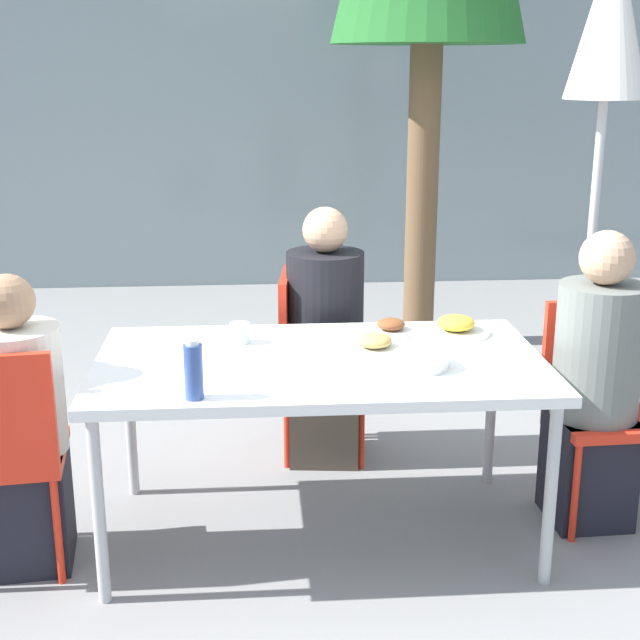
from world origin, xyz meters
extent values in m
plane|color=gray|center=(0.00, 0.00, 0.00)|extent=(24.00, 24.00, 0.00)
cube|color=#89999E|center=(0.00, 4.24, 1.50)|extent=(10.00, 0.20, 3.00)
cube|color=white|center=(0.00, 0.00, 0.71)|extent=(1.67, 0.93, 0.04)
cylinder|color=#B7B7B7|center=(-0.78, -0.40, 0.35)|extent=(0.04, 0.04, 0.69)
cylinder|color=#B7B7B7|center=(0.78, -0.40, 0.35)|extent=(0.04, 0.04, 0.69)
cylinder|color=#B7B7B7|center=(-0.78, 0.40, 0.35)|extent=(0.04, 0.04, 0.69)
cylinder|color=#B7B7B7|center=(0.78, 0.40, 0.35)|extent=(0.04, 0.04, 0.69)
cube|color=red|center=(-1.14, -0.13, 0.43)|extent=(0.44, 0.44, 0.04)
cylinder|color=red|center=(-0.99, 0.06, 0.21)|extent=(0.03, 0.03, 0.41)
cylinder|color=red|center=(-0.95, -0.28, 0.21)|extent=(0.03, 0.03, 0.41)
cube|color=black|center=(-1.09, -0.12, 0.23)|extent=(0.33, 0.33, 0.45)
cylinder|color=beige|center=(-1.09, -0.12, 0.68)|extent=(0.33, 0.33, 0.46)
sphere|color=#9E7556|center=(-1.09, -0.12, 1.01)|extent=(0.19, 0.19, 0.19)
cube|color=red|center=(1.14, 0.05, 0.43)|extent=(0.42, 0.42, 0.04)
cube|color=red|center=(1.13, 0.23, 0.66)|extent=(0.40, 0.05, 0.42)
cylinder|color=red|center=(0.97, -0.13, 0.21)|extent=(0.03, 0.03, 0.41)
cylinder|color=red|center=(1.30, 0.23, 0.21)|extent=(0.03, 0.03, 0.41)
cylinder|color=red|center=(0.96, 0.21, 0.21)|extent=(0.03, 0.03, 0.41)
cube|color=black|center=(1.09, 0.05, 0.23)|extent=(0.32, 0.32, 0.45)
cylinder|color=slate|center=(1.09, 0.05, 0.72)|extent=(0.34, 0.34, 0.53)
sphere|color=tan|center=(1.09, 0.05, 1.09)|extent=(0.21, 0.21, 0.21)
cube|color=red|center=(0.08, 0.76, 0.43)|extent=(0.44, 0.44, 0.04)
cube|color=red|center=(-0.10, 0.78, 0.66)|extent=(0.08, 0.40, 0.42)
cylinder|color=red|center=(0.27, 0.91, 0.21)|extent=(0.03, 0.03, 0.41)
cylinder|color=red|center=(0.23, 0.58, 0.21)|extent=(0.03, 0.03, 0.41)
cylinder|color=red|center=(-0.07, 0.95, 0.21)|extent=(0.03, 0.03, 0.41)
cylinder|color=red|center=(-0.11, 0.61, 0.21)|extent=(0.03, 0.03, 0.41)
cube|color=#473D33|center=(0.08, 0.71, 0.23)|extent=(0.34, 0.34, 0.45)
cylinder|color=black|center=(0.08, 0.71, 0.72)|extent=(0.35, 0.35, 0.53)
sphere|color=tan|center=(0.08, 0.71, 1.09)|extent=(0.20, 0.20, 0.20)
cylinder|color=#333333|center=(1.39, 1.00, 0.03)|extent=(0.36, 0.36, 0.05)
cylinder|color=#BCBCBC|center=(1.39, 1.00, 1.19)|extent=(0.04, 0.04, 2.39)
cone|color=silver|center=(1.39, 1.00, 2.01)|extent=(0.38, 0.38, 0.76)
cylinder|color=white|center=(0.31, 0.31, 0.74)|extent=(0.21, 0.21, 0.01)
ellipsoid|color=brown|center=(0.31, 0.31, 0.77)|extent=(0.11, 0.11, 0.05)
cylinder|color=white|center=(0.58, 0.28, 0.74)|extent=(0.28, 0.28, 0.01)
ellipsoid|color=gold|center=(0.58, 0.28, 0.78)|extent=(0.15, 0.15, 0.06)
cylinder|color=white|center=(0.22, 0.08, 0.74)|extent=(0.24, 0.24, 0.01)
ellipsoid|color=tan|center=(0.22, 0.08, 0.77)|extent=(0.13, 0.13, 0.05)
cylinder|color=#334C8E|center=(-0.44, -0.38, 0.82)|extent=(0.06, 0.06, 0.19)
cylinder|color=white|center=(-0.44, -0.38, 0.93)|extent=(0.04, 0.04, 0.02)
cylinder|color=silver|center=(-0.30, 0.22, 0.77)|extent=(0.08, 0.08, 0.08)
cylinder|color=white|center=(0.36, -0.13, 0.76)|extent=(0.20, 0.20, 0.06)
cylinder|color=brown|center=(0.83, 2.43, 0.95)|extent=(0.20, 0.20, 1.90)
camera|label=1|loc=(-0.23, -3.14, 1.79)|focal=50.00mm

